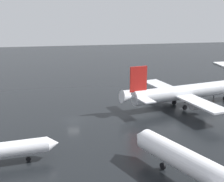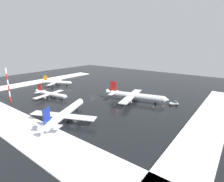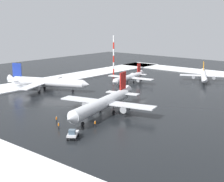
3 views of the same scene
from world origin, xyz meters
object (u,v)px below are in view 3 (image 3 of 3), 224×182
(airplane_far_rear, at_px, (129,78))
(airplane_foreground_jet, at_px, (204,76))
(ground_crew_mid_apron, at_px, (95,123))
(ground_crew_near_tug, at_px, (56,119))
(airplane_parked_portside, at_px, (103,103))
(airplane_parked_starboard, at_px, (46,82))
(pushback_tug, at_px, (73,134))
(ground_crew_by_nose_gear, at_px, (59,125))
(antenna_mast, at_px, (114,56))

(airplane_far_rear, distance_m, airplane_foreground_jet, 34.57)
(ground_crew_mid_apron, height_order, ground_crew_near_tug, same)
(airplane_parked_portside, bearing_deg, airplane_parked_starboard, -119.45)
(pushback_tug, bearing_deg, airplane_foreground_jet, 150.53)
(airplane_parked_starboard, bearing_deg, airplane_far_rear, 42.23)
(airplane_far_rear, bearing_deg, ground_crew_near_tug, 9.96)
(airplane_foreground_jet, relative_size, ground_crew_near_tug, 14.02)
(airplane_far_rear, relative_size, ground_crew_mid_apron, 15.26)
(airplane_parked_portside, bearing_deg, ground_crew_by_nose_gear, -14.40)
(airplane_parked_portside, xyz_separation_m, pushback_tug, (19.97, 8.01, -2.33))
(pushback_tug, distance_m, ground_crew_near_tug, 14.35)
(airplane_parked_portside, xyz_separation_m, airplane_foreground_jet, (-70.72, -2.16, -1.08))
(ground_crew_near_tug, xyz_separation_m, antenna_mast, (-70.33, -38.59, 8.93))
(airplane_parked_portside, relative_size, antenna_mast, 1.84)
(airplane_parked_starboard, bearing_deg, ground_crew_by_nose_gear, -58.68)
(airplane_parked_starboard, distance_m, ground_crew_near_tug, 43.43)
(airplane_parked_portside, xyz_separation_m, ground_crew_mid_apron, (9.89, 5.88, -2.65))
(airplane_parked_portside, xyz_separation_m, airplane_parked_starboard, (-11.38, -40.23, -0.16))
(airplane_far_rear, height_order, ground_crew_mid_apron, airplane_far_rear)
(pushback_tug, height_order, antenna_mast, antenna_mast)
(airplane_parked_portside, distance_m, pushback_tug, 21.64)
(ground_crew_mid_apron, relative_size, ground_crew_by_nose_gear, 1.00)
(airplane_parked_portside, xyz_separation_m, airplane_far_rear, (-44.72, -24.95, -1.05))
(airplane_parked_portside, distance_m, ground_crew_mid_apron, 11.81)
(ground_crew_by_nose_gear, xyz_separation_m, ground_crew_near_tug, (-3.33, -4.74, 0.00))
(airplane_parked_starboard, xyz_separation_m, airplane_far_rear, (-33.34, 15.28, -0.89))
(airplane_parked_portside, height_order, antenna_mast, antenna_mast)
(antenna_mast, bearing_deg, ground_crew_near_tug, 28.75)
(airplane_parked_starboard, relative_size, airplane_foreground_jet, 1.40)
(pushback_tug, distance_m, ground_crew_mid_apron, 10.31)
(ground_crew_mid_apron, distance_m, ground_crew_by_nose_gear, 9.51)
(airplane_parked_starboard, distance_m, ground_crew_by_nose_gear, 49.22)
(airplane_parked_starboard, relative_size, ground_crew_near_tug, 19.59)
(airplane_parked_starboard, xyz_separation_m, ground_crew_by_nose_gear, (28.57, 40.00, -2.49))
(pushback_tug, bearing_deg, ground_crew_near_tug, -151.08)
(airplane_parked_portside, height_order, ground_crew_by_nose_gear, airplane_parked_portside)
(ground_crew_near_tug, bearing_deg, ground_crew_by_nose_gear, -13.97)
(airplane_parked_starboard, xyz_separation_m, ground_crew_near_tug, (25.24, 35.26, -2.49))
(ground_crew_by_nose_gear, bearing_deg, airplane_parked_portside, -7.00)
(airplane_far_rear, bearing_deg, ground_crew_by_nose_gear, 12.89)
(ground_crew_mid_apron, bearing_deg, pushback_tug, 70.87)
(airplane_far_rear, height_order, antenna_mast, antenna_mast)
(airplane_parked_portside, distance_m, airplane_far_rear, 51.22)
(airplane_parked_portside, relative_size, pushback_tug, 7.27)
(pushback_tug, distance_m, antenna_mast, 92.61)
(airplane_foreground_jet, bearing_deg, antenna_mast, -98.28)
(airplane_foreground_jet, relative_size, antenna_mast, 1.21)
(airplane_parked_starboard, bearing_deg, pushback_tug, -56.17)
(airplane_far_rear, xyz_separation_m, ground_crew_mid_apron, (54.62, 30.82, -1.59))
(airplane_far_rear, distance_m, antenna_mast, 23.20)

